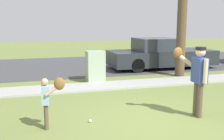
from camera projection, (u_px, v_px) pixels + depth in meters
ground_plane at (112, 87)px, 9.41m from camera, size 48.00×48.00×0.00m
sidewalk_strip at (111, 85)px, 9.50m from camera, size 36.00×1.20×0.06m
road_surface at (86, 65)px, 14.23m from camera, size 36.00×6.80×0.02m
person_adult at (197, 74)px, 6.27m from camera, size 0.67×0.65×1.68m
person_child at (49, 96)px, 5.55m from camera, size 0.48×0.45×1.14m
baseball at (90, 121)px, 6.04m from camera, size 0.07×0.07×0.07m
utility_cabinet at (95, 66)px, 10.13m from camera, size 0.66×0.64×1.18m
street_tree_near at (183, 7)px, 10.81m from camera, size 1.85×1.88×5.41m
parked_pickup_dark at (160, 55)px, 13.10m from camera, size 5.20×1.95×1.48m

